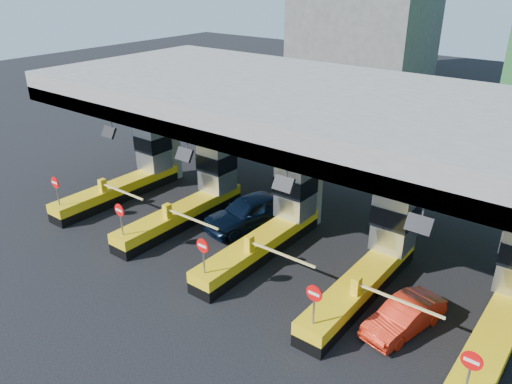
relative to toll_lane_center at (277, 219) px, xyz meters
The scene contains 9 objects.
ground 1.42m from the toll_lane_center, 90.42° to the right, with size 120.00×120.00×0.00m, color black.
toll_canopy 5.40m from the toll_lane_center, 90.02° to the left, with size 28.00×12.09×7.00m.
toll_lane_far_left 10.00m from the toll_lane_center, behind, with size 4.43×8.00×4.16m.
toll_lane_left 5.00m from the toll_lane_center, behind, with size 4.43×8.00×4.16m.
toll_lane_center is the anchor object (origin of this frame).
toll_lane_right 5.00m from the toll_lane_center, ahead, with size 4.43×8.00×4.16m.
toll_lane_far_right 10.00m from the toll_lane_center, ahead, with size 4.43×8.00×4.16m.
van 2.33m from the toll_lane_center, 161.33° to the left, with size 1.97×4.89×1.66m, color black.
red_car 7.47m from the toll_lane_center, 16.36° to the right, with size 1.24×3.56×1.17m, color red.
Camera 1 is at (11.74, -16.46, 12.02)m, focal length 35.00 mm.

